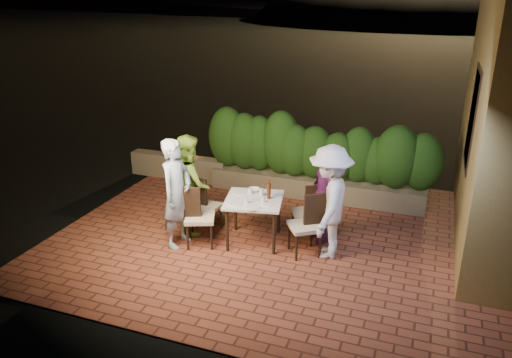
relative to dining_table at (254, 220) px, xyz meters
The scene contains 30 objects.
ground 0.50m from the dining_table, 25.18° to the right, with size 400.00×400.00×0.00m, color black.
terrace_floor 0.64m from the dining_table, 53.92° to the left, with size 7.00×6.00×0.15m, color brown.
window_pane 3.75m from the dining_table, 23.94° to the left, with size 0.08×1.00×1.40m, color black.
window_frame 3.74m from the dining_table, 24.01° to the left, with size 0.06×1.15×1.55m, color black.
planter 2.23m from the dining_table, 77.76° to the left, with size 4.20×0.55×0.40m, color #756A4A.
hedge 2.30m from the dining_table, 77.76° to the left, with size 4.00×0.70×1.10m, color #1D4312, non-canonical shape.
parapet 3.34m from the dining_table, 139.33° to the left, with size 2.20×0.30×0.50m, color #756A4A.
hill 60.07m from the dining_table, 87.83° to the left, with size 52.00×40.00×22.00m, color black.
dining_table is the anchor object (origin of this frame).
plate_nw 0.51m from the dining_table, 129.90° to the right, with size 0.24×0.24×0.01m, color white.
plate_sw 0.51m from the dining_table, 156.85° to the left, with size 0.20×0.20×0.01m, color white.
plate_ne 0.49m from the dining_table, 25.57° to the right, with size 0.21×0.21×0.01m, color white.
plate_se 0.55m from the dining_table, 49.51° to the left, with size 0.21×0.21×0.01m, color white.
plate_centre 0.38m from the dining_table, 143.16° to the left, with size 0.23×0.23×0.01m, color white.
plate_front 0.52m from the dining_table, 72.63° to the right, with size 0.23×0.23×0.01m, color white.
glass_nw 0.47m from the dining_table, 102.82° to the right, with size 0.06×0.06×0.10m, color silver.
glass_sw 0.48m from the dining_table, 124.79° to the left, with size 0.06×0.06×0.10m, color silver.
glass_ne 0.47m from the dining_table, 26.22° to the right, with size 0.06×0.06×0.10m, color silver.
glass_se 0.47m from the dining_table, 67.59° to the left, with size 0.07×0.07×0.12m, color silver.
beer_bottle 0.58m from the dining_table, 23.67° to the left, with size 0.06×0.06×0.32m, color #4E240D, non-canonical shape.
bowl 0.51m from the dining_table, 110.00° to the left, with size 0.19×0.19×0.05m, color white.
chair_left_front 0.87m from the dining_table, 153.22° to the right, with size 0.45×0.45×0.98m, color black, non-canonical shape.
chair_left_back 0.89m from the dining_table, behind, with size 0.43×0.43×0.93m, color black, non-canonical shape.
chair_right_front 0.88m from the dining_table, ahead, with size 0.45×0.45×0.98m, color black, non-canonical shape.
chair_right_back 0.86m from the dining_table, 30.79° to the left, with size 0.42×0.42×0.90m, color black, non-canonical shape.
diner_blue 1.30m from the dining_table, 155.99° to the right, with size 0.64×0.42×1.76m, color #9DB6CA.
diner_green 1.25m from the dining_table, behind, with size 0.81×0.63×1.67m, color #95C83E.
diner_white 1.31m from the dining_table, ahead, with size 1.13×0.65×1.76m, color silver.
diner_purple 1.21m from the dining_table, 24.55° to the left, with size 0.92×0.38×1.57m, color #782A7E.
parapet_lamp 3.15m from the dining_table, 136.33° to the left, with size 0.10×0.10×0.14m, color orange.
Camera 1 is at (2.25, -6.64, 3.86)m, focal length 35.00 mm.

